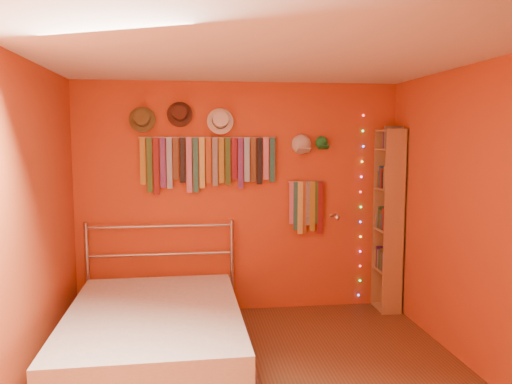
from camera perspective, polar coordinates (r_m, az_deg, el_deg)
name	(u,v)px	position (r m, az deg, el deg)	size (l,w,h in m)	color
back_wall	(240,198)	(5.44, -1.87, -0.70)	(3.50, 0.02, 2.50)	#A6351A
right_wall	(481,221)	(4.33, 24.35, -3.02)	(0.02, 3.50, 2.50)	#A6351A
left_wall	(15,231)	(3.89, -25.79, -4.08)	(0.02, 3.50, 2.50)	#A6351A
ceiling	(263,54)	(3.72, 0.77, 15.46)	(3.50, 3.50, 0.02)	white
tie_rack	(207,161)	(5.32, -5.63, 3.59)	(1.45, 0.03, 0.61)	#A7A7AC
small_tie_rack	(306,205)	(5.51, 5.78, -1.49)	(0.40, 0.03, 0.59)	#A7A7AC
fedora_olive	(142,119)	(5.31, -12.90, 8.17)	(0.27, 0.15, 0.27)	brown
fedora_brown	(180,113)	(5.29, -8.71, 8.86)	(0.27, 0.14, 0.26)	#422117
fedora_white	(220,120)	(5.30, -4.09, 8.16)	(0.28, 0.15, 0.28)	silver
cap_white	(301,145)	(5.46, 5.20, 5.42)	(0.20, 0.25, 0.20)	beige
cap_green	(322,143)	(5.51, 7.51, 5.61)	(0.16, 0.20, 0.16)	#1B7C35
fairy_lights	(361,207)	(5.72, 11.91, -1.69)	(0.04, 0.02, 2.06)	#FF3333
reading_lamp	(336,217)	(5.47, 9.17, -2.84)	(0.06, 0.27, 0.08)	#A7A7AC
bookshelf	(392,219)	(5.67, 15.30, -3.01)	(0.25, 0.34, 2.00)	#A7724B
bed	(154,333)	(4.53, -11.55, -15.47)	(1.58, 2.14, 1.03)	#A7A7AC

